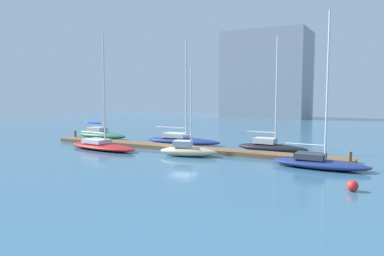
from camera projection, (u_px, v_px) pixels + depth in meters
ground_plane at (182, 150)px, 35.64m from camera, size 120.00×120.00×0.00m
dock_pier at (182, 148)px, 35.62m from camera, size 31.04×2.02×0.38m
dock_piling_near_end at (75, 135)px, 43.45m from camera, size 0.28×0.28×1.11m
dock_piling_far_end at (350, 159)px, 27.73m from camera, size 0.28×0.28×1.11m
sailboat_0 at (101, 134)px, 44.62m from camera, size 7.14×2.34×9.42m
sailboat_1 at (102, 145)px, 35.96m from camera, size 8.72×3.48×11.13m
sailboat_2 at (182, 140)px, 39.66m from camera, size 8.84×2.87×11.14m
sailboat_3 at (188, 150)px, 32.16m from camera, size 5.41×2.85×7.68m
sailboat_4 at (271, 146)px, 34.43m from camera, size 6.70×2.08×10.74m
sailboat_5 at (319, 162)px, 26.89m from camera, size 7.08×2.61×11.32m
mooring_buoy_yellow at (260, 142)px, 38.74m from camera, size 0.68×0.68×0.68m
mooring_buoy_red at (353, 186)px, 20.51m from camera, size 0.63×0.63×0.63m
harbor_building_distant at (267, 75)px, 86.54m from camera, size 18.98×13.42×19.83m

